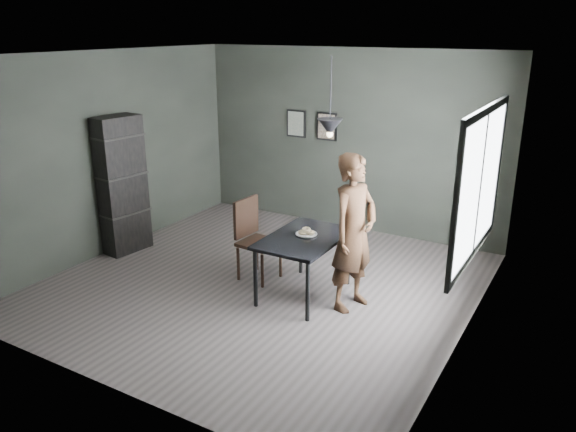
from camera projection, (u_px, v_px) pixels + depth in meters
The scene contains 13 objects.
ground at pixel (262, 283), 7.11m from camera, with size 5.00×5.00×0.00m, color #36302F.
back_wall at pixel (348, 141), 8.70m from camera, with size 5.00×0.10×2.80m, color black.
ceiling at pixel (258, 54), 6.20m from camera, with size 5.00×5.00×0.02m.
window_assembly at pixel (480, 185), 5.58m from camera, with size 0.04×1.96×1.56m.
cafe_table at pixel (304, 243), 6.61m from camera, with size 0.80×1.20×0.75m.
white_plate at pixel (306, 234), 6.63m from camera, with size 0.23×0.23×0.01m, color white.
donut_pile at pixel (306, 232), 6.62m from camera, with size 0.19×0.16×0.08m.
woman at pixel (354, 233), 6.26m from camera, with size 0.66×0.43×1.81m, color black.
wood_chair at pixel (253, 234), 7.13m from camera, with size 0.49×0.49×1.04m.
shelf_unit at pixel (121, 185), 7.88m from camera, with size 0.37×0.65×1.94m, color black.
pendant_lamp at pixel (330, 127), 6.12m from camera, with size 0.28×0.28×0.86m.
framed_print_left at pixel (296, 124), 9.04m from camera, with size 0.34×0.04×0.44m.
framed_print_right at pixel (327, 126), 8.78m from camera, with size 0.34×0.04×0.44m.
Camera 1 is at (3.52, -5.41, 3.11)m, focal length 35.00 mm.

